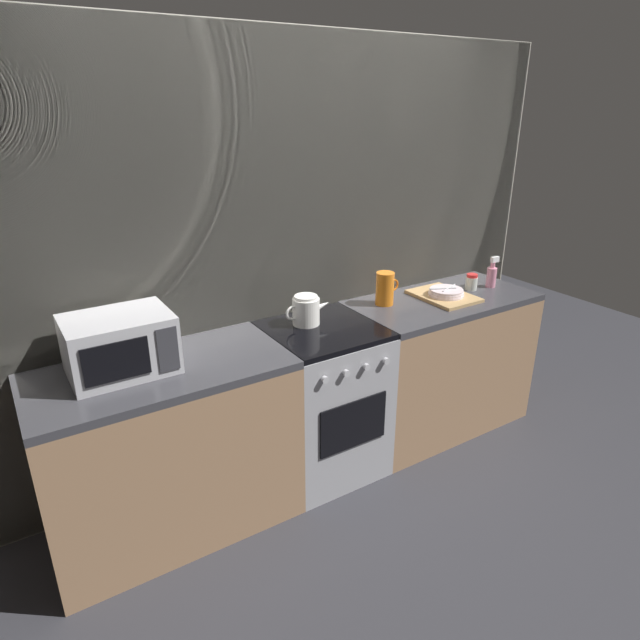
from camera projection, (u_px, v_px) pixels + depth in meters
The scene contains 11 objects.
ground_plane at pixel (323, 464), 3.32m from camera, with size 8.00×8.00×0.00m, color #2D2D33.
back_wall at pixel (292, 261), 3.12m from camera, with size 3.60×0.05×2.40m.
counter_left at pixel (170, 449), 2.70m from camera, with size 1.20×0.60×0.90m.
stove_unit at pixel (323, 400), 3.15m from camera, with size 0.60×0.63×0.90m.
counter_right at pixel (438, 362), 3.60m from camera, with size 1.20×0.60×0.90m.
microwave at pixel (120, 344), 2.46m from camera, with size 0.46×0.35×0.27m.
kettle at pixel (306, 310), 3.00m from camera, with size 0.28×0.15×0.17m.
pitcher at pixel (385, 288), 3.29m from camera, with size 0.16×0.11×0.20m.
dish_pile at pixel (445, 294), 3.42m from camera, with size 0.30×0.40×0.07m.
spice_jar at pixel (472, 282), 3.56m from camera, with size 0.08×0.08×0.10m.
spray_bottle at pixel (492, 275), 3.61m from camera, with size 0.08×0.06×0.20m.
Camera 1 is at (-1.49, -2.31, 2.06)m, focal length 30.74 mm.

